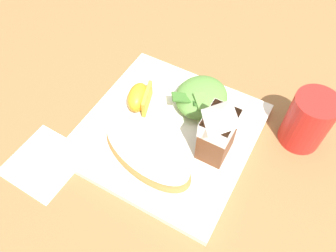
{
  "coord_description": "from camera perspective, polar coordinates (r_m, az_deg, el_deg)",
  "views": [
    {
      "loc": [
        0.28,
        0.16,
        0.48
      ],
      "look_at": [
        0.0,
        0.0,
        0.03
      ],
      "focal_mm": 35.19,
      "sensor_mm": 36.0,
      "label": 1
    }
  ],
  "objects": [
    {
      "name": "white_plate",
      "position": [
        0.57,
        0.0,
        -1.06
      ],
      "size": [
        0.28,
        0.28,
        0.02
      ],
      "primitive_type": "cube",
      "color": "white",
      "rests_on": "ground"
    },
    {
      "name": "milk_carton",
      "position": [
        0.49,
        8.64,
        -0.77
      ],
      "size": [
        0.06,
        0.04,
        0.11
      ],
      "color": "brown",
      "rests_on": "white_plate"
    },
    {
      "name": "cheesy_pizza_bread",
      "position": [
        0.52,
        -4.14,
        -4.52
      ],
      "size": [
        0.12,
        0.18,
        0.04
      ],
      "color": "#A87038",
      "rests_on": "white_plate"
    },
    {
      "name": "green_salad_pile",
      "position": [
        0.58,
        5.77,
        5.01
      ],
      "size": [
        0.1,
        0.09,
        0.05
      ],
      "color": "#5B8E3D",
      "rests_on": "white_plate"
    },
    {
      "name": "drinking_red_cup",
      "position": [
        0.58,
        23.06,
        0.84
      ],
      "size": [
        0.07,
        0.07,
        0.1
      ],
      "primitive_type": "cylinder",
      "color": "red",
      "rests_on": "ground"
    },
    {
      "name": "paper_napkin",
      "position": [
        0.58,
        -20.63,
        -5.87
      ],
      "size": [
        0.11,
        0.11,
        0.0
      ],
      "primitive_type": "cube",
      "rotation": [
        0.0,
        0.0,
        -0.03
      ],
      "color": "white",
      "rests_on": "ground"
    },
    {
      "name": "orange_wedge_front",
      "position": [
        0.58,
        -5.01,
        4.95
      ],
      "size": [
        0.07,
        0.05,
        0.04
      ],
      "color": "orange",
      "rests_on": "white_plate"
    },
    {
      "name": "ground",
      "position": [
        0.57,
        0.0,
        -1.51
      ],
      "size": [
        3.0,
        3.0,
        0.0
      ],
      "primitive_type": "plane",
      "color": "olive"
    }
  ]
}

